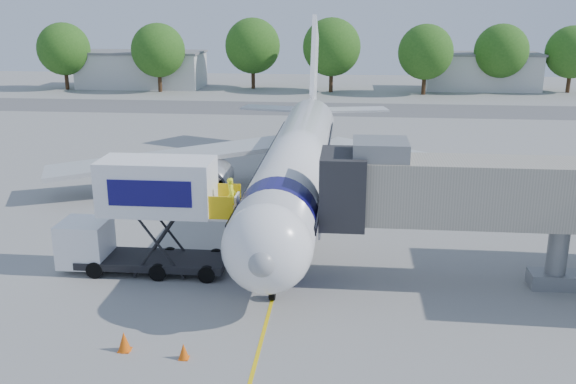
{
  "coord_description": "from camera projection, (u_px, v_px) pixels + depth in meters",
  "views": [
    {
      "loc": [
        3.1,
        -34.6,
        12.39
      ],
      "look_at": [
        0.14,
        -3.87,
        3.2
      ],
      "focal_mm": 40.0,
      "sensor_mm": 36.0,
      "label": 1
    }
  ],
  "objects": [
    {
      "name": "aircraft",
      "position": [
        298.0,
        159.0,
        39.92
      ],
      "size": [
        34.17,
        37.73,
        11.35
      ],
      "color": "white",
      "rests_on": "ground"
    },
    {
      "name": "tree_g",
      "position": [
        572.0,
        52.0,
        89.17
      ],
      "size": [
        7.26,
        7.26,
        9.26
      ],
      "color": "#382314",
      "rests_on": "ground"
    },
    {
      "name": "taxiway_strip",
      "position": [
        324.0,
        109.0,
        76.89
      ],
      "size": [
        120.0,
        10.0,
        0.01
      ],
      "primitive_type": "cube",
      "color": "#59595B",
      "rests_on": "ground"
    },
    {
      "name": "guidance_line",
      "position": [
        292.0,
        226.0,
        36.82
      ],
      "size": [
        0.15,
        70.0,
        0.01
      ],
      "primitive_type": "cube",
      "color": "yellow",
      "rests_on": "ground"
    },
    {
      "name": "safety_cone_b",
      "position": [
        124.0,
        342.0,
        23.6
      ],
      "size": [
        0.48,
        0.48,
        0.76
      ],
      "color": "#E5580C",
      "rests_on": "ground"
    },
    {
      "name": "tree_e",
      "position": [
        426.0,
        52.0,
        87.11
      ],
      "size": [
        7.48,
        7.48,
        9.54
      ],
      "color": "#382314",
      "rests_on": "ground"
    },
    {
      "name": "ground",
      "position": [
        292.0,
        226.0,
        36.83
      ],
      "size": [
        160.0,
        160.0,
        0.0
      ],
      "primitive_type": "plane",
      "color": "gray",
      "rests_on": "ground"
    },
    {
      "name": "safety_cone_a",
      "position": [
        184.0,
        351.0,
        23.09
      ],
      "size": [
        0.38,
        0.38,
        0.61
      ],
      "color": "#E5580C",
      "rests_on": "ground"
    },
    {
      "name": "outbuilding_right",
      "position": [
        481.0,
        71.0,
        93.19
      ],
      "size": [
        16.4,
        7.4,
        5.3
      ],
      "color": "beige",
      "rests_on": "ground"
    },
    {
      "name": "outbuilding_left",
      "position": [
        142.0,
        69.0,
        95.88
      ],
      "size": [
        18.4,
        8.4,
        5.3
      ],
      "color": "beige",
      "rests_on": "ground"
    },
    {
      "name": "tree_c",
      "position": [
        253.0,
        46.0,
        93.23
      ],
      "size": [
        8.0,
        8.0,
        10.2
      ],
      "color": "#382314",
      "rests_on": "ground"
    },
    {
      "name": "tree_a",
      "position": [
        64.0,
        49.0,
        92.37
      ],
      "size": [
        7.5,
        7.5,
        9.56
      ],
      "color": "#382314",
      "rests_on": "ground"
    },
    {
      "name": "tree_f",
      "position": [
        501.0,
        51.0,
        89.23
      ],
      "size": [
        7.45,
        7.45,
        9.5
      ],
      "color": "#382314",
      "rests_on": "ground"
    },
    {
      "name": "catering_hiloader",
      "position": [
        145.0,
        216.0,
        29.94
      ],
      "size": [
        8.5,
        2.44,
        5.5
      ],
      "color": "black",
      "rests_on": "ground"
    },
    {
      "name": "tree_b",
      "position": [
        158.0,
        50.0,
        89.91
      ],
      "size": [
        7.51,
        7.51,
        9.57
      ],
      "color": "#382314",
      "rests_on": "ground"
    },
    {
      "name": "tree_d",
      "position": [
        332.0,
        47.0,
        89.54
      ],
      "size": [
        8.09,
        8.09,
        10.32
      ],
      "color": "#382314",
      "rests_on": "ground"
    },
    {
      "name": "jet_bridge",
      "position": [
        459.0,
        192.0,
        28.17
      ],
      "size": [
        13.9,
        3.2,
        6.6
      ],
      "color": "#A19A8A",
      "rests_on": "ground"
    }
  ]
}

